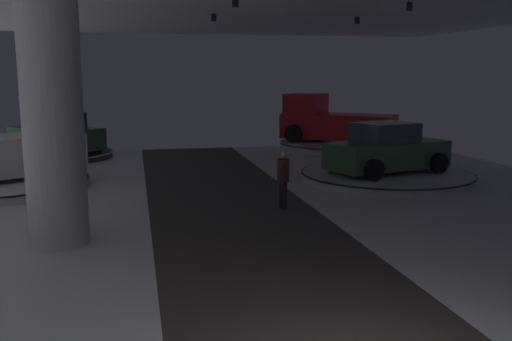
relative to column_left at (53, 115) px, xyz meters
name	(u,v)px	position (x,y,z in m)	size (l,w,h in m)	color
column_left	(53,115)	(0.00, 0.00, 0.00)	(1.24, 1.24, 5.50)	#ADADB2
display_platform_far_right	(386,175)	(10.07, 5.37, -2.59)	(5.88, 5.88, 0.28)	#B7B7BC
display_car_far_right	(387,150)	(10.04, 5.36, -1.71)	(4.54, 3.15, 1.71)	#2D5638
display_platform_deep_left	(57,155)	(-1.70, 13.16, -2.60)	(4.76, 4.76, 0.27)	#333338
display_car_deep_left	(57,134)	(-1.68, 13.14, -1.71)	(4.30, 4.18, 1.71)	#2D5638
display_platform_deep_right	(338,145)	(11.27, 13.40, -2.55)	(5.68, 5.68, 0.36)	#B7B7BC
pickup_truck_deep_right	(332,122)	(11.02, 13.60, -1.46)	(5.44, 4.97, 2.30)	red
visitor_walking_near	(283,176)	(5.48, 1.96, -1.84)	(0.32, 0.32, 1.59)	black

